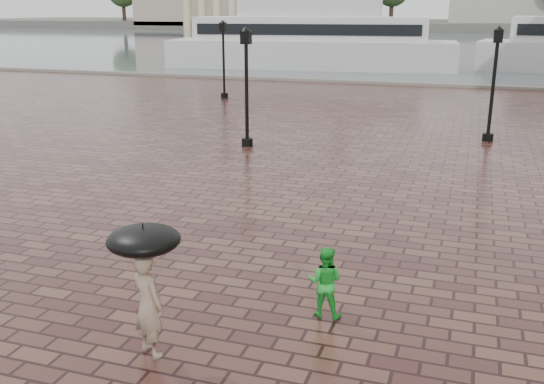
{
  "coord_description": "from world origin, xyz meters",
  "views": [
    {
      "loc": [
        2.31,
        -11.86,
        5.18
      ],
      "look_at": [
        -1.62,
        -0.04,
        1.4
      ],
      "focal_mm": 40.0,
      "sensor_mm": 36.0,
      "label": 1
    }
  ],
  "objects_px": {
    "adult_pedestrian": "(148,305)",
    "child_pedestrian": "(325,282)",
    "street_lamps": "(392,71)",
    "ferry_near": "(310,40)"
  },
  "relations": [
    {
      "from": "street_lamps",
      "to": "adult_pedestrian",
      "type": "height_order",
      "value": "street_lamps"
    },
    {
      "from": "ferry_near",
      "to": "child_pedestrian",
      "type": "bearing_deg",
      "value": -80.33
    },
    {
      "from": "adult_pedestrian",
      "to": "child_pedestrian",
      "type": "xyz_separation_m",
      "value": [
        2.28,
        2.06,
        -0.2
      ]
    },
    {
      "from": "street_lamps",
      "to": "ferry_near",
      "type": "bearing_deg",
      "value": 113.21
    },
    {
      "from": "street_lamps",
      "to": "adult_pedestrian",
      "type": "xyz_separation_m",
      "value": [
        -0.63,
        -22.04,
        -1.48
      ]
    },
    {
      "from": "street_lamps",
      "to": "adult_pedestrian",
      "type": "bearing_deg",
      "value": -91.64
    },
    {
      "from": "adult_pedestrian",
      "to": "child_pedestrian",
      "type": "distance_m",
      "value": 3.08
    },
    {
      "from": "adult_pedestrian",
      "to": "street_lamps",
      "type": "bearing_deg",
      "value": -66.96
    },
    {
      "from": "ferry_near",
      "to": "street_lamps",
      "type": "bearing_deg",
      "value": -72.42
    },
    {
      "from": "adult_pedestrian",
      "to": "child_pedestrian",
      "type": "relative_size",
      "value": 1.31
    }
  ]
}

